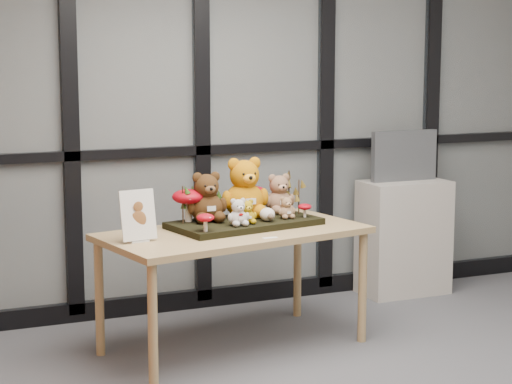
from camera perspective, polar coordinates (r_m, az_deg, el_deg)
name	(u,v)px	position (r m, az deg, el deg)	size (l,w,h in m)	color
room_shell	(504,55)	(4.01, 15.04, 8.17)	(5.00, 5.00, 5.00)	#AEACA4
glass_partition	(266,92)	(6.16, 0.59, 6.18)	(4.90, 0.06, 2.78)	#2D383F
display_table	(234,242)	(5.23, -1.38, -3.08)	(1.59, 1.00, 0.69)	tan
diorama_tray	(245,223)	(5.32, -0.70, -1.94)	(0.85, 0.42, 0.04)	black
bear_pooh_yellow	(244,184)	(5.40, -0.73, 0.48)	(0.29, 0.26, 0.38)	#C27308
bear_brown_medium	(206,194)	(5.27, -3.07, -0.14)	(0.24, 0.22, 0.31)	#3F250F
bear_tan_back	(279,191)	(5.54, 1.42, 0.05)	(0.20, 0.18, 0.26)	#8F6649
bear_small_yellow	(247,210)	(5.20, -0.57, -1.13)	(0.12, 0.10, 0.15)	#B0890E
bear_white_bow	(238,211)	(5.15, -1.11, -1.15)	(0.13, 0.12, 0.17)	silver
bear_beige_small	(286,206)	(5.36, 1.88, -0.88)	(0.11, 0.10, 0.14)	#946E4B
plush_cream_hedgehog	(267,214)	(5.28, 0.70, -1.35)	(0.07, 0.06, 0.09)	white
mushroom_back_left	(188,204)	(5.27, -4.19, -0.73)	(0.18, 0.18, 0.21)	#980412
mushroom_back_right	(253,198)	(5.50, -0.20, -0.40)	(0.17, 0.17, 0.19)	#980412
mushroom_front_left	(206,222)	(5.00, -3.13, -1.83)	(0.10, 0.10, 0.11)	#980412
mushroom_front_right	(305,210)	(5.41, 3.02, -1.10)	(0.08, 0.08, 0.09)	#980412
sprig_green_far_left	(183,205)	(5.21, -4.52, -0.79)	(0.05, 0.05, 0.21)	#1C390C
sprig_green_mid_left	(195,204)	(5.31, -3.80, -0.71)	(0.05, 0.05, 0.20)	#1C390C
sprig_dry_far_right	(289,191)	(5.58, 2.05, 0.07)	(0.05, 0.05, 0.25)	brown
sprig_dry_mid_right	(299,197)	(5.49, 2.65, -0.31)	(0.05, 0.05, 0.21)	brown
sprig_green_centre	(216,201)	(5.39, -2.46, -0.53)	(0.05, 0.05, 0.20)	#1C390C
sign_holder	(138,218)	(4.92, -7.26, -1.60)	(0.20, 0.08, 0.28)	silver
label_card	(270,238)	(5.00, 0.88, -2.84)	(0.08, 0.03, 0.00)	white
cabinet	(404,237)	(6.55, 9.07, -2.77)	(0.60, 0.35, 0.79)	#AAA298
monitor	(404,156)	(6.47, 9.10, 2.22)	(0.49, 0.05, 0.35)	#4A4D51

